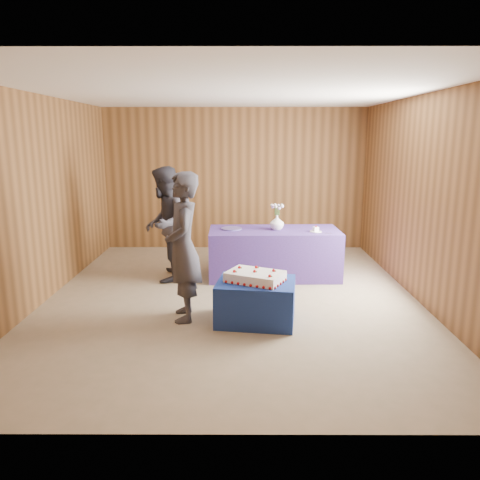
{
  "coord_description": "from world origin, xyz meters",
  "views": [
    {
      "loc": [
        0.13,
        -6.07,
        2.16
      ],
      "look_at": [
        0.11,
        0.1,
        0.79
      ],
      "focal_mm": 35.0,
      "sensor_mm": 36.0,
      "label": 1
    }
  ],
  "objects_px": {
    "serving_table": "(274,253)",
    "sheet_cake": "(255,277)",
    "cake_table": "(256,301)",
    "guest_left": "(183,247)",
    "vase": "(277,222)",
    "guest_right": "(165,224)"
  },
  "relations": [
    {
      "from": "serving_table",
      "to": "guest_right",
      "type": "relative_size",
      "value": 1.16
    },
    {
      "from": "vase",
      "to": "guest_left",
      "type": "relative_size",
      "value": 0.13
    },
    {
      "from": "cake_table",
      "to": "sheet_cake",
      "type": "relative_size",
      "value": 1.15
    },
    {
      "from": "serving_table",
      "to": "guest_left",
      "type": "distance_m",
      "value": 2.18
    },
    {
      "from": "cake_table",
      "to": "vase",
      "type": "height_order",
      "value": "vase"
    },
    {
      "from": "vase",
      "to": "guest_right",
      "type": "relative_size",
      "value": 0.13
    },
    {
      "from": "serving_table",
      "to": "vase",
      "type": "bearing_deg",
      "value": 2.28
    },
    {
      "from": "serving_table",
      "to": "sheet_cake",
      "type": "xyz_separation_m",
      "value": [
        -0.35,
        -1.85,
        0.18
      ]
    },
    {
      "from": "sheet_cake",
      "to": "guest_left",
      "type": "bearing_deg",
      "value": -161.09
    },
    {
      "from": "serving_table",
      "to": "cake_table",
      "type": "bearing_deg",
      "value": -101.62
    },
    {
      "from": "cake_table",
      "to": "guest_left",
      "type": "relative_size",
      "value": 0.51
    },
    {
      "from": "sheet_cake",
      "to": "vase",
      "type": "bearing_deg",
      "value": 104.18
    },
    {
      "from": "sheet_cake",
      "to": "guest_right",
      "type": "bearing_deg",
      "value": 154.09
    },
    {
      "from": "vase",
      "to": "guest_left",
      "type": "distance_m",
      "value": 2.14
    },
    {
      "from": "guest_left",
      "to": "guest_right",
      "type": "relative_size",
      "value": 1.02
    },
    {
      "from": "sheet_cake",
      "to": "guest_left",
      "type": "height_order",
      "value": "guest_left"
    },
    {
      "from": "vase",
      "to": "guest_left",
      "type": "xyz_separation_m",
      "value": [
        -1.23,
        -1.75,
        0.02
      ]
    },
    {
      "from": "guest_left",
      "to": "vase",
      "type": "bearing_deg",
      "value": 134.9
    },
    {
      "from": "serving_table",
      "to": "guest_left",
      "type": "xyz_separation_m",
      "value": [
        -1.19,
        -1.75,
        0.51
      ]
    },
    {
      "from": "cake_table",
      "to": "guest_right",
      "type": "xyz_separation_m",
      "value": [
        -1.33,
        1.67,
        0.62
      ]
    },
    {
      "from": "guest_right",
      "to": "cake_table",
      "type": "bearing_deg",
      "value": 41.49
    },
    {
      "from": "vase",
      "to": "guest_right",
      "type": "xyz_separation_m",
      "value": [
        -1.7,
        -0.18,
        0.0
      ]
    }
  ]
}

